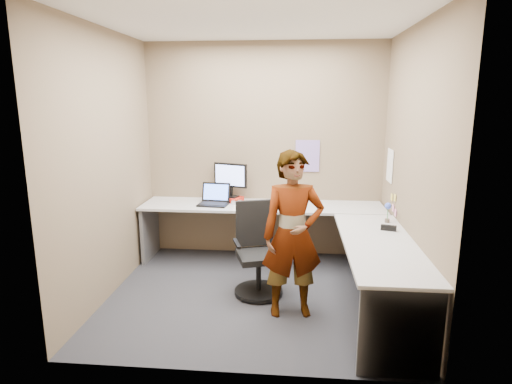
# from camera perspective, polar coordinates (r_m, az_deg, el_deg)

# --- Properties ---
(ground) EXTENTS (3.00, 3.00, 0.00)m
(ground) POSITION_cam_1_polar(r_m,az_deg,el_deg) (4.60, -0.19, -13.58)
(ground) COLOR #232428
(ground) RESTS_ON ground
(wall_back) EXTENTS (3.00, 0.00, 3.00)m
(wall_back) POSITION_cam_1_polar(r_m,az_deg,el_deg) (5.47, 1.09, 5.43)
(wall_back) COLOR brown
(wall_back) RESTS_ON ground
(wall_right) EXTENTS (0.00, 2.70, 2.70)m
(wall_right) POSITION_cam_1_polar(r_m,az_deg,el_deg) (4.31, 20.08, 2.79)
(wall_right) COLOR brown
(wall_right) RESTS_ON ground
(wall_left) EXTENTS (0.00, 2.70, 2.70)m
(wall_left) POSITION_cam_1_polar(r_m,az_deg,el_deg) (4.58, -19.29, 3.37)
(wall_left) COLOR brown
(wall_left) RESTS_ON ground
(ceiling) EXTENTS (3.00, 3.00, 0.00)m
(ceiling) POSITION_cam_1_polar(r_m,az_deg,el_deg) (4.19, -0.22, 21.83)
(ceiling) COLOR white
(ceiling) RESTS_ON wall_back
(desk) EXTENTS (2.98, 2.58, 0.73)m
(desk) POSITION_cam_1_polar(r_m,az_deg,el_deg) (4.72, 5.56, -5.23)
(desk) COLOR #B1B1B1
(desk) RESTS_ON ground
(paper_ream) EXTENTS (0.34, 0.29, 0.06)m
(paper_ream) POSITION_cam_1_polar(r_m,az_deg,el_deg) (5.44, -3.42, -0.95)
(paper_ream) COLOR red
(paper_ream) RESTS_ON desk
(monitor) EXTENTS (0.44, 0.20, 0.43)m
(monitor) POSITION_cam_1_polar(r_m,az_deg,el_deg) (5.40, -3.44, 2.00)
(monitor) COLOR black
(monitor) RESTS_ON paper_ream
(laptop) EXTENTS (0.39, 0.33, 0.25)m
(laptop) POSITION_cam_1_polar(r_m,az_deg,el_deg) (5.31, -5.56, -0.93)
(laptop) COLOR black
(laptop) RESTS_ON desk
(trackball_mouse) EXTENTS (0.12, 0.08, 0.07)m
(trackball_mouse) POSITION_cam_1_polar(r_m,az_deg,el_deg) (5.29, -2.61, -1.37)
(trackball_mouse) COLOR #B7B7BC
(trackball_mouse) RESTS_ON desk
(origami) EXTENTS (0.10, 0.10, 0.06)m
(origami) POSITION_cam_1_polar(r_m,az_deg,el_deg) (5.09, -2.67, -1.86)
(origami) COLOR white
(origami) RESTS_ON desk
(stapler) EXTENTS (0.16, 0.08, 0.05)m
(stapler) POSITION_cam_1_polar(r_m,az_deg,el_deg) (4.44, 17.26, -4.59)
(stapler) COLOR black
(stapler) RESTS_ON desk
(flower) EXTENTS (0.07, 0.07, 0.22)m
(flower) POSITION_cam_1_polar(r_m,az_deg,el_deg) (4.69, 17.18, -2.22)
(flower) COLOR brown
(flower) RESTS_ON desk
(calendar_purple) EXTENTS (0.30, 0.01, 0.40)m
(calendar_purple) POSITION_cam_1_polar(r_m,az_deg,el_deg) (5.45, 6.88, 4.79)
(calendar_purple) COLOR #846BB7
(calendar_purple) RESTS_ON wall_back
(calendar_white) EXTENTS (0.01, 0.28, 0.38)m
(calendar_white) POSITION_cam_1_polar(r_m,az_deg,el_deg) (5.19, 17.42, 3.37)
(calendar_white) COLOR white
(calendar_white) RESTS_ON wall_right
(sticky_note_a) EXTENTS (0.01, 0.07, 0.07)m
(sticky_note_a) POSITION_cam_1_polar(r_m,az_deg,el_deg) (4.91, 18.03, -0.73)
(sticky_note_a) COLOR #F2E059
(sticky_note_a) RESTS_ON wall_right
(sticky_note_b) EXTENTS (0.01, 0.07, 0.07)m
(sticky_note_b) POSITION_cam_1_polar(r_m,az_deg,el_deg) (4.98, 17.81, -2.06)
(sticky_note_b) COLOR pink
(sticky_note_b) RESTS_ON wall_right
(sticky_note_c) EXTENTS (0.01, 0.07, 0.07)m
(sticky_note_c) POSITION_cam_1_polar(r_m,az_deg,el_deg) (4.88, 18.09, -2.64)
(sticky_note_c) COLOR pink
(sticky_note_c) RESTS_ON wall_right
(sticky_note_d) EXTENTS (0.01, 0.07, 0.07)m
(sticky_note_d) POSITION_cam_1_polar(r_m,az_deg,el_deg) (5.06, 17.65, -0.68)
(sticky_note_d) COLOR #F2E059
(sticky_note_d) RESTS_ON wall_right
(office_chair) EXTENTS (0.55, 0.53, 0.95)m
(office_chair) POSITION_cam_1_polar(r_m,az_deg,el_deg) (4.51, 0.19, -8.71)
(office_chair) COLOR black
(office_chair) RESTS_ON ground
(person) EXTENTS (0.62, 0.46, 1.56)m
(person) POSITION_cam_1_polar(r_m,az_deg,el_deg) (3.97, 4.94, -5.71)
(person) COLOR #999399
(person) RESTS_ON ground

